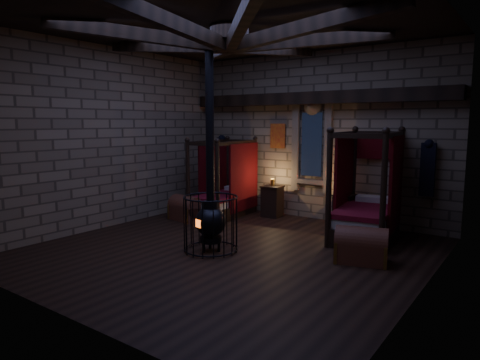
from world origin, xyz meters
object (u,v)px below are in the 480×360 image
Objects in this scene: trunk_left at (186,209)px; trunk_right at (361,246)px; bed_left at (225,197)px; bed_right at (366,212)px; stove at (211,218)px.

trunk_left is 4.83m from trunk_right.
bed_left is 1.13m from trunk_left.
trunk_left is at bearing -174.13° from bed_right.
bed_right is 3.41m from stove.
trunk_left is 0.23× the size of stove.
bed_left is 0.87× the size of bed_right.
bed_left is 3.20m from stove.
bed_right reaches higher than bed_left.
bed_left is 0.49× the size of stove.
bed_left reaches higher than trunk_right.
bed_left is at bearing 75.80° from trunk_left.
trunk_right is 0.25× the size of stove.
bed_left is at bearing 138.21° from stove.
bed_right is 0.57× the size of stove.
bed_right is at bearing 91.03° from trunk_right.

